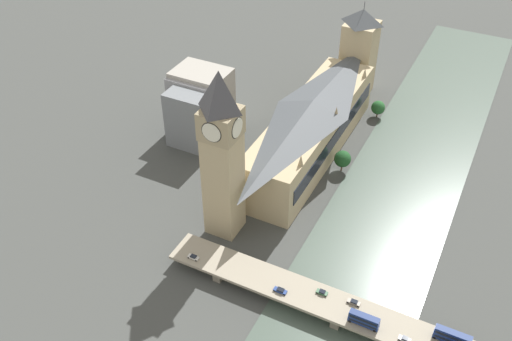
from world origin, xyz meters
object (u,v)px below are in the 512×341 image
(car_southbound_lead, at_px, (193,257))
(road_bridge, at_px, (341,309))
(parliament_hall, at_px, (311,128))
(car_northbound_mid, at_px, (322,292))
(car_northbound_tail, at_px, (280,290))
(car_northbound_lead, at_px, (405,339))
(clock_tower, at_px, (222,151))
(double_decker_bus_lead, at_px, (364,320))
(double_decker_bus_rear, at_px, (453,337))
(car_southbound_mid, at_px, (354,302))
(victoria_tower, at_px, (359,52))

(car_southbound_lead, bearing_deg, road_bridge, -176.37)
(parliament_hall, relative_size, car_northbound_mid, 25.77)
(car_northbound_tail, bearing_deg, car_northbound_lead, 179.97)
(car_northbound_lead, bearing_deg, clock_tower, -16.98)
(double_decker_bus_lead, relative_size, double_decker_bus_rear, 0.88)
(parliament_hall, distance_m, road_bridge, 95.36)
(clock_tower, height_order, double_decker_bus_lead, clock_tower)
(clock_tower, bearing_deg, car_southbound_lead, 90.74)
(double_decker_bus_lead, bearing_deg, car_northbound_mid, -19.39)
(clock_tower, bearing_deg, double_decker_bus_rear, 168.91)
(double_decker_bus_lead, bearing_deg, car_southbound_mid, -50.32)
(road_bridge, height_order, car_northbound_mid, car_northbound_mid)
(victoria_tower, distance_m, double_decker_bus_lead, 161.09)
(double_decker_bus_rear, bearing_deg, victoria_tower, -60.42)
(clock_tower, xyz_separation_m, car_southbound_mid, (-60.11, 17.62, -32.25))
(victoria_tower, xyz_separation_m, car_northbound_mid, (-37.90, 144.72, -17.79))
(road_bridge, bearing_deg, car_southbound_lead, 3.63)
(clock_tower, height_order, road_bridge, clock_tower)
(parliament_hall, xyz_separation_m, car_northbound_lead, (-68.50, 86.38, -8.44))
(car_northbound_lead, xyz_separation_m, car_northbound_mid, (30.65, -5.84, -0.04))
(victoria_tower, distance_m, car_southbound_mid, 153.08)
(double_decker_bus_lead, xyz_separation_m, car_southbound_lead, (65.41, 0.16, -1.85))
(parliament_hall, relative_size, double_decker_bus_rear, 8.81)
(car_southbound_mid, bearing_deg, road_bridge, 44.84)
(double_decker_bus_lead, distance_m, double_decker_bus_rear, 27.93)
(parliament_hall, distance_m, car_northbound_lead, 110.56)
(clock_tower, distance_m, double_decker_bus_lead, 76.41)
(road_bridge, xyz_separation_m, car_northbound_lead, (-22.76, 3.32, 1.74))
(clock_tower, distance_m, car_northbound_mid, 61.40)
(parliament_hall, height_order, clock_tower, clock_tower)
(clock_tower, height_order, car_southbound_mid, clock_tower)
(road_bridge, distance_m, double_decker_bus_rear, 36.53)
(car_northbound_lead, height_order, car_northbound_mid, car_northbound_lead)
(car_northbound_lead, distance_m, car_northbound_tail, 43.91)
(parliament_hall, height_order, car_southbound_lead, parliament_hall)
(clock_tower, relative_size, car_northbound_tail, 14.92)
(road_bridge, relative_size, car_southbound_mid, 28.34)
(car_northbound_mid, height_order, car_southbound_lead, car_southbound_lead)
(car_northbound_mid, height_order, car_northbound_tail, car_northbound_tail)
(car_northbound_tail, relative_size, car_southbound_lead, 1.13)
(parliament_hall, bearing_deg, car_southbound_mid, 121.63)
(victoria_tower, relative_size, double_decker_bus_lead, 5.00)
(clock_tower, height_order, car_northbound_mid, clock_tower)
(double_decker_bus_lead, xyz_separation_m, double_decker_bus_rear, (-27.24, -6.17, 0.20))
(car_northbound_lead, bearing_deg, road_bridge, -8.30)
(car_northbound_mid, bearing_deg, clock_tower, -20.69)
(parliament_hall, distance_m, car_northbound_tail, 90.18)
(double_decker_bus_lead, bearing_deg, double_decker_bus_rear, -167.24)
(car_northbound_tail, bearing_deg, parliament_hall, -74.11)
(car_northbound_tail, distance_m, car_southbound_mid, 25.40)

